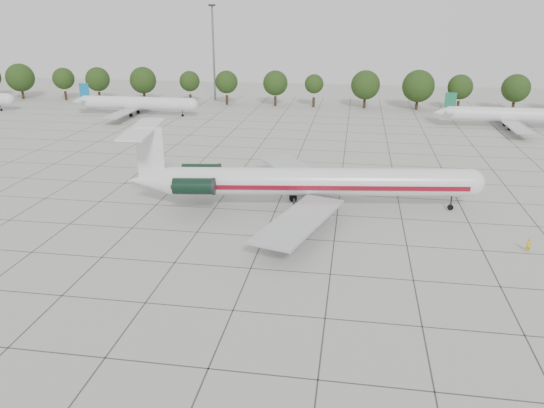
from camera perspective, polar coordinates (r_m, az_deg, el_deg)
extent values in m
plane|color=#AEAEA7|center=(60.94, -0.84, -3.53)|extent=(260.00, 260.00, 0.00)
cube|color=#383838|center=(74.72, 1.12, 1.10)|extent=(170.00, 170.00, 0.02)
cylinder|color=silver|center=(68.17, 5.07, 2.42)|extent=(38.72, 8.71, 3.54)
sphere|color=silver|center=(72.09, 20.57, 2.17)|extent=(3.54, 3.54, 3.54)
cone|color=silver|center=(70.21, -13.15, 2.49)|extent=(5.79, 4.23, 3.54)
cube|color=maroon|center=(69.96, 4.97, 2.66)|extent=(37.19, 5.13, 0.59)
cube|color=maroon|center=(66.56, 5.15, 1.72)|extent=(37.19, 5.13, 0.59)
cube|color=#B7BABC|center=(77.68, 2.62, 3.62)|extent=(12.85, 16.19, 0.32)
cube|color=#B7BABC|center=(59.48, 3.01, -1.76)|extent=(9.48, 16.82, 0.32)
cube|color=black|center=(71.07, -7.67, 3.34)|extent=(2.53, 1.70, 0.27)
cylinder|color=black|center=(71.78, -7.58, 3.51)|extent=(5.37, 2.71, 2.04)
cube|color=black|center=(66.54, -8.28, 2.11)|extent=(2.53, 1.70, 0.27)
cylinder|color=black|center=(65.83, -8.39, 1.91)|extent=(5.37, 2.71, 2.04)
cube|color=silver|center=(69.05, -12.97, 5.45)|extent=(3.44, 0.76, 6.43)
cube|color=silver|center=(68.55, -13.78, 7.86)|extent=(4.92, 13.18, 0.24)
cylinder|color=black|center=(72.26, 18.70, 0.14)|extent=(0.24, 0.24, 2.04)
cylinder|color=black|center=(72.47, 18.64, -0.33)|extent=(0.78, 0.40, 0.75)
cylinder|color=black|center=(71.43, 2.30, 1.33)|extent=(0.29, 0.29, 1.93)
cylinder|color=black|center=(71.71, 2.29, 0.69)|extent=(1.15, 0.78, 1.07)
cylinder|color=black|center=(66.18, 2.37, -0.24)|extent=(0.29, 0.29, 1.93)
cylinder|color=black|center=(66.49, 2.36, -0.94)|extent=(1.15, 0.78, 1.07)
imported|color=gold|center=(63.28, 25.84, -3.98)|extent=(0.67, 0.54, 1.58)
cylinder|color=silver|center=(134.29, -14.27, 10.50)|extent=(27.20, 3.00, 3.00)
cube|color=#B7BABC|center=(134.88, -14.62, 9.99)|extent=(3.50, 27.20, 0.25)
cube|color=#0C669F|center=(139.69, -19.55, 11.41)|extent=(2.40, 0.25, 3.60)
cylinder|color=black|center=(137.11, -14.21, 9.59)|extent=(0.80, 0.45, 0.80)
cylinder|color=black|center=(133.15, -14.94, 9.22)|extent=(0.80, 0.45, 0.80)
cylinder|color=silver|center=(126.79, 24.56, 8.73)|extent=(27.20, 3.00, 3.00)
cube|color=#B7BABC|center=(126.74, 24.04, 8.25)|extent=(3.50, 27.20, 0.25)
cube|color=#166746|center=(123.47, 18.65, 10.46)|extent=(2.40, 0.25, 3.60)
cylinder|color=black|center=(129.09, 23.73, 7.85)|extent=(0.80, 0.45, 0.80)
cylinder|color=black|center=(124.92, 24.19, 7.41)|extent=(0.80, 0.45, 0.80)
cylinder|color=#332114|center=(170.38, -25.22, 10.61)|extent=(0.70, 0.70, 2.50)
sphere|color=black|center=(169.79, -25.46, 12.18)|extent=(7.79, 7.79, 7.79)
cylinder|color=#332114|center=(163.44, -21.30, 10.81)|extent=(0.70, 0.70, 2.50)
sphere|color=black|center=(162.82, -21.52, 12.45)|extent=(5.94, 5.94, 5.94)
cylinder|color=#332114|center=(158.62, -18.05, 10.93)|extent=(0.70, 0.70, 2.50)
sphere|color=black|center=(157.98, -18.24, 12.63)|extent=(6.57, 6.57, 6.57)
cylinder|color=#332114|center=(153.16, -13.56, 11.05)|extent=(0.70, 0.70, 2.50)
sphere|color=black|center=(152.51, -13.70, 12.81)|extent=(7.15, 7.15, 7.15)
cylinder|color=#332114|center=(148.68, -8.75, 11.11)|extent=(0.70, 0.70, 2.50)
sphere|color=black|center=(148.01, -8.85, 12.92)|extent=(5.43, 5.43, 5.43)
cylinder|color=#332114|center=(145.94, -4.86, 11.09)|extent=(0.70, 0.70, 2.50)
sphere|color=black|center=(145.26, -4.92, 12.94)|extent=(5.99, 5.99, 5.99)
cylinder|color=#332114|center=(143.40, 0.36, 11.00)|extent=(0.70, 0.70, 2.50)
sphere|color=black|center=(142.70, 0.36, 12.88)|extent=(6.50, 6.50, 6.50)
cylinder|color=#332114|center=(142.25, 4.50, 10.86)|extent=(0.70, 0.70, 2.50)
sphere|color=black|center=(141.54, 4.55, 12.76)|extent=(4.93, 4.93, 4.93)
cylinder|color=#332114|center=(141.83, 9.90, 10.60)|extent=(0.70, 0.70, 2.50)
sphere|color=black|center=(141.12, 10.02, 12.50)|extent=(7.40, 7.40, 7.40)
cylinder|color=#332114|center=(142.63, 15.29, 10.24)|extent=(0.70, 0.70, 2.50)
sphere|color=black|center=(141.93, 15.47, 12.13)|extent=(8.08, 8.08, 8.08)
cylinder|color=#332114|center=(144.08, 19.37, 9.91)|extent=(0.70, 0.70, 2.50)
sphere|color=black|center=(143.38, 19.59, 11.77)|extent=(6.17, 6.17, 6.17)
cylinder|color=#332114|center=(146.98, 24.48, 9.43)|extent=(0.70, 0.70, 2.50)
sphere|color=black|center=(146.30, 24.76, 11.25)|extent=(6.82, 6.82, 6.82)
cylinder|color=slate|center=(152.59, -6.29, 15.71)|extent=(0.56, 0.56, 25.00)
cube|color=black|center=(152.10, -6.49, 20.48)|extent=(1.60, 1.60, 0.50)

